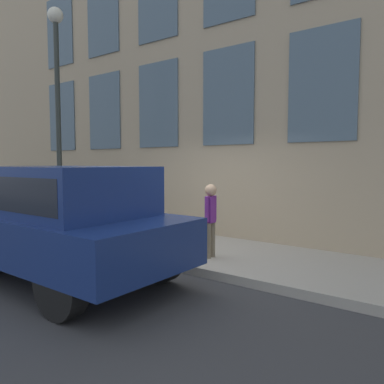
{
  "coord_description": "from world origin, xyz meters",
  "views": [
    {
      "loc": [
        -4.76,
        -4.42,
        1.82
      ],
      "look_at": [
        0.52,
        -0.44,
        1.31
      ],
      "focal_mm": 35.0,
      "sensor_mm": 36.0,
      "label": 1
    }
  ],
  "objects_px": {
    "fire_hydrant": "(174,235)",
    "parked_truck_navy_near": "(60,215)",
    "person": "(211,214)",
    "street_lamp": "(58,94)"
  },
  "relations": [
    {
      "from": "fire_hydrant",
      "to": "parked_truck_navy_near",
      "type": "bearing_deg",
      "value": 157.05
    },
    {
      "from": "fire_hydrant",
      "to": "person",
      "type": "bearing_deg",
      "value": -63.57
    },
    {
      "from": "fire_hydrant",
      "to": "parked_truck_navy_near",
      "type": "xyz_separation_m",
      "value": [
        -1.81,
        0.76,
        0.5
      ]
    },
    {
      "from": "fire_hydrant",
      "to": "person",
      "type": "distance_m",
      "value": 0.78
    },
    {
      "from": "fire_hydrant",
      "to": "parked_truck_navy_near",
      "type": "distance_m",
      "value": 2.02
    },
    {
      "from": "fire_hydrant",
      "to": "street_lamp",
      "type": "distance_m",
      "value": 4.71
    },
    {
      "from": "person",
      "to": "parked_truck_navy_near",
      "type": "xyz_separation_m",
      "value": [
        -2.1,
        1.37,
        0.1
      ]
    },
    {
      "from": "person",
      "to": "parked_truck_navy_near",
      "type": "height_order",
      "value": "parked_truck_navy_near"
    },
    {
      "from": "fire_hydrant",
      "to": "street_lamp",
      "type": "relative_size",
      "value": 0.14
    },
    {
      "from": "parked_truck_navy_near",
      "to": "street_lamp",
      "type": "relative_size",
      "value": 0.8
    }
  ]
}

